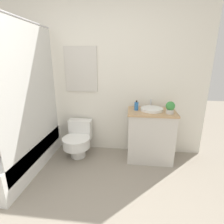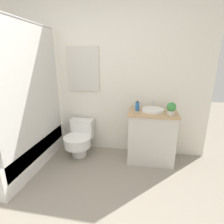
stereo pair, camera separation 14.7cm
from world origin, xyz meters
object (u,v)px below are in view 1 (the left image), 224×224
toilet (78,139)px  sink (152,109)px  soap_bottle (136,106)px  potted_plant (170,107)px

toilet → sink: sink is taller
toilet → sink: size_ratio=1.54×
soap_bottle → potted_plant: potted_plant is taller
toilet → soap_bottle: (0.91, 0.05, 0.57)m
sink → soap_bottle: soap_bottle is taller
sink → soap_bottle: (-0.23, -0.00, 0.04)m
toilet → potted_plant: bearing=-2.9°
sink → potted_plant: bearing=-28.7°
toilet → soap_bottle: 1.08m
sink → toilet: bearing=-177.1°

